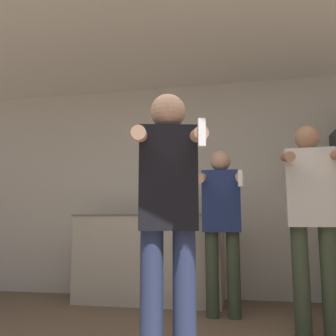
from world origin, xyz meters
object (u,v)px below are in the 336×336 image
bottle_brown_liquor (188,203)px  bottle_tall_gin (172,206)px  person_man_side (312,210)px  person_spectator_back (222,217)px  person_woman_foreground (168,209)px  bottle_dark_rum (213,206)px

bottle_brown_liquor → bottle_tall_gin: (-0.18, -0.00, -0.03)m
person_man_side → person_spectator_back: 0.86m
person_woman_foreground → bottle_brown_liquor: bearing=94.9°
person_man_side → person_spectator_back: (-0.72, 0.47, -0.04)m
person_man_side → person_spectator_back: bearing=146.6°
person_man_side → person_spectator_back: person_man_side is taller
bottle_brown_liquor → person_woman_foreground: size_ratio=0.19×
bottle_dark_rum → person_woman_foreground: person_woman_foreground is taller
bottle_brown_liquor → bottle_dark_rum: (0.27, 0.00, -0.03)m
bottle_brown_liquor → person_woman_foreground: person_woman_foreground is taller
bottle_tall_gin → person_spectator_back: person_spectator_back is taller
person_spectator_back → bottle_tall_gin: bearing=136.7°
bottle_dark_rum → bottle_tall_gin: size_ratio=0.98×
bottle_dark_rum → person_woman_foreground: 2.00m
bottle_brown_liquor → person_woman_foreground: bearing=-85.1°
person_woman_foreground → person_man_side: size_ratio=0.99×
bottle_tall_gin → person_man_side: (1.29, -1.01, -0.10)m
person_woman_foreground → person_spectator_back: bearing=81.2°
bottle_dark_rum → person_woman_foreground: size_ratio=0.17×
bottle_tall_gin → person_woman_foreground: size_ratio=0.18×
bottle_brown_liquor → person_man_side: size_ratio=0.19×
bottle_brown_liquor → person_spectator_back: (0.39, -0.54, -0.17)m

